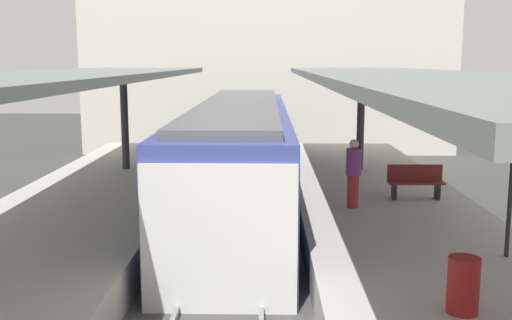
# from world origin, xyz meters

# --- Properties ---
(ground_plane) EXTENTS (80.00, 80.00, 0.00)m
(ground_plane) POSITION_xyz_m (0.00, 0.00, 0.00)
(ground_plane) COLOR #383835
(platform_left) EXTENTS (4.40, 28.00, 1.00)m
(platform_left) POSITION_xyz_m (-3.80, 0.00, 0.50)
(platform_left) COLOR #ADA8A0
(platform_left) RESTS_ON ground_plane
(platform_right) EXTENTS (4.40, 28.00, 1.00)m
(platform_right) POSITION_xyz_m (3.80, 0.00, 0.50)
(platform_right) COLOR #ADA8A0
(platform_right) RESTS_ON ground_plane
(track_ballast) EXTENTS (3.20, 28.00, 0.20)m
(track_ballast) POSITION_xyz_m (0.00, 0.00, 0.10)
(track_ballast) COLOR #423F3D
(track_ballast) RESTS_ON ground_plane
(rail_near_side) EXTENTS (0.08, 28.00, 0.14)m
(rail_near_side) POSITION_xyz_m (-0.72, 0.00, 0.27)
(rail_near_side) COLOR slate
(rail_near_side) RESTS_ON track_ballast
(rail_far_side) EXTENTS (0.08, 28.00, 0.14)m
(rail_far_side) POSITION_xyz_m (0.72, 0.00, 0.27)
(rail_far_side) COLOR slate
(rail_far_side) RESTS_ON track_ballast
(commuter_train) EXTENTS (2.78, 15.60, 3.10)m
(commuter_train) POSITION_xyz_m (0.00, 5.97, 1.73)
(commuter_train) COLOR #38428C
(commuter_train) RESTS_ON track_ballast
(canopy_left) EXTENTS (4.18, 21.00, 3.22)m
(canopy_left) POSITION_xyz_m (-3.80, 1.40, 4.10)
(canopy_left) COLOR #333335
(canopy_left) RESTS_ON platform_left
(canopy_right) EXTENTS (4.18, 21.00, 3.22)m
(canopy_right) POSITION_xyz_m (3.80, 1.40, 4.10)
(canopy_right) COLOR #333335
(canopy_right) RESTS_ON platform_right
(platform_bench) EXTENTS (1.40, 0.41, 0.86)m
(platform_bench) POSITION_xyz_m (4.58, 3.54, 1.46)
(platform_bench) COLOR black
(platform_bench) RESTS_ON platform_right
(platform_sign) EXTENTS (0.90, 0.08, 2.21)m
(platform_sign) POSITION_xyz_m (5.11, -1.06, 2.62)
(platform_sign) COLOR #262628
(platform_sign) RESTS_ON platform_right
(litter_bin) EXTENTS (0.44, 0.44, 0.80)m
(litter_bin) POSITION_xyz_m (3.53, -3.52, 1.40)
(litter_bin) COLOR maroon
(litter_bin) RESTS_ON platform_right
(passenger_near_bench) EXTENTS (0.36, 0.36, 1.65)m
(passenger_near_bench) POSITION_xyz_m (2.86, 2.56, 1.85)
(passenger_near_bench) COLOR maroon
(passenger_near_bench) RESTS_ON platform_right
(station_building_backdrop) EXTENTS (18.00, 6.00, 11.00)m
(station_building_backdrop) POSITION_xyz_m (0.86, 20.00, 5.50)
(station_building_backdrop) COLOR beige
(station_building_backdrop) RESTS_ON ground_plane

